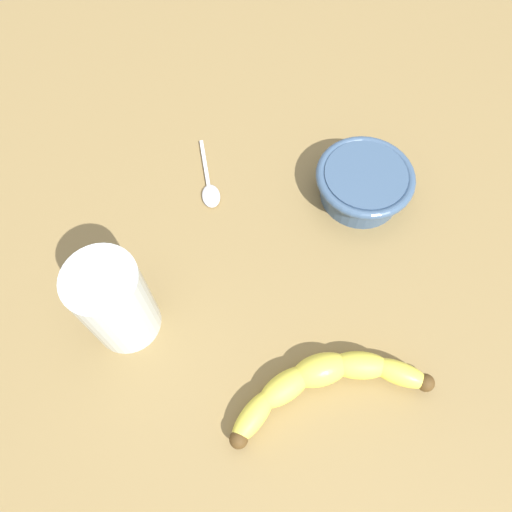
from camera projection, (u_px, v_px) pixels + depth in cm
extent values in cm
cube|color=olive|center=(230.00, 296.00, 60.80)|extent=(120.00, 120.00, 3.00)
ellipsoid|color=#EFDF4A|center=(399.00, 373.00, 53.28)|extent=(6.86, 5.60, 2.56)
ellipsoid|color=#EFDF4A|center=(359.00, 365.00, 53.66)|extent=(7.03, 4.50, 3.05)
ellipsoid|color=#EFDF4A|center=(320.00, 370.00, 53.43)|extent=(6.76, 4.07, 3.55)
ellipsoid|color=#EFDF4A|center=(285.00, 387.00, 52.62)|extent=(7.17, 5.34, 3.05)
ellipsoid|color=#EFDF4A|center=(256.00, 416.00, 51.30)|extent=(6.57, 6.20, 2.56)
sphere|color=#513819|center=(426.00, 383.00, 52.82)|extent=(1.95, 1.95, 1.95)
sphere|color=#513819|center=(239.00, 439.00, 50.27)|extent=(1.95, 1.95, 1.95)
cylinder|color=silver|center=(115.00, 303.00, 52.03)|extent=(7.65, 7.65, 12.71)
cylinder|color=#A1D095|center=(115.00, 303.00, 52.13)|extent=(7.15, 7.15, 11.99)
cylinder|color=#3D5675|center=(363.00, 185.00, 63.48)|extent=(10.51, 10.51, 4.80)
torus|color=#3D5675|center=(365.00, 177.00, 61.87)|extent=(12.62, 12.62, 1.20)
ellipsoid|color=silver|center=(212.00, 196.00, 65.09)|extent=(2.47, 3.65, 0.80)
cube|color=silver|center=(207.00, 165.00, 67.35)|extent=(0.67, 8.51, 0.25)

